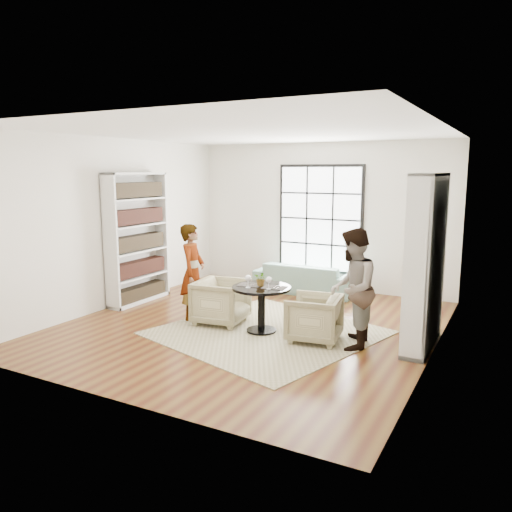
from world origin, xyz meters
The scene contains 16 objects.
ground centered at (0.00, 0.00, 0.00)m, with size 6.00×6.00×0.00m, color brown.
room_shell centered at (0.00, 0.54, 1.26)m, with size 6.00×6.01×6.00m.
rug centered at (0.40, -0.22, 0.01)m, with size 2.86×2.86×0.01m, color tan.
pedestal_table centered at (0.30, -0.22, 0.52)m, with size 0.89×0.89×0.71m.
sofa centered at (-0.09, 2.45, 0.30)m, with size 2.03×0.79×0.59m, color slate.
armchair_left centered at (-0.47, -0.14, 0.36)m, with size 0.77×0.79×0.72m, color tan.
armchair_right centered at (1.15, -0.21, 0.34)m, with size 0.72×0.74×0.68m, color tan.
person_left centered at (-1.02, -0.14, 0.79)m, with size 0.58×0.38×1.58m, color gray.
person_right centered at (1.70, -0.21, 0.83)m, with size 0.81×0.63×1.66m, color gray.
placemat_left centered at (0.10, -0.22, 0.71)m, with size 0.34×0.26×0.01m, color black.
placemat_right centered at (0.50, -0.20, 0.71)m, with size 0.34×0.26×0.01m, color black.
cutlery_left centered at (0.10, -0.22, 0.72)m, with size 0.14×0.22×0.01m, color #BABABF, non-canonical shape.
cutlery_right centered at (0.50, -0.20, 0.72)m, with size 0.14×0.22×0.01m, color #BABABF, non-canonical shape.
wine_glass_left centered at (0.16, -0.39, 0.85)m, with size 0.09×0.09×0.19m.
wine_glass_right centered at (0.47, -0.32, 0.85)m, with size 0.09×0.09×0.19m.
flower_centerpiece centered at (0.28, -0.19, 0.82)m, with size 0.20×0.17×0.22m, color gray.
Camera 1 is at (3.68, -6.70, 2.43)m, focal length 35.00 mm.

